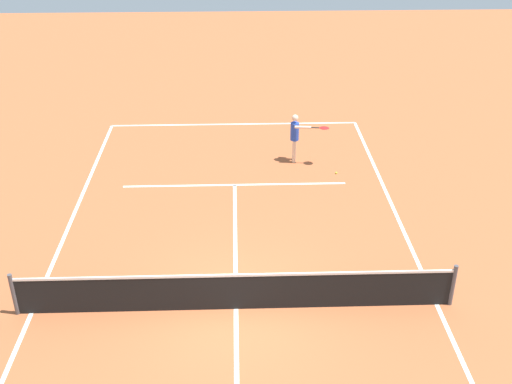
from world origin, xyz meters
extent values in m
plane|color=#AD5933|center=(0.00, 0.00, 0.00)|extent=(60.00, 60.00, 0.00)
cube|color=white|center=(0.00, -11.00, 0.00)|extent=(9.23, 0.10, 0.01)
cube|color=white|center=(-4.61, 0.00, 0.00)|extent=(0.10, 22.01, 0.01)
cube|color=white|center=(4.61, 0.00, 0.00)|extent=(0.10, 22.01, 0.01)
cube|color=white|center=(0.00, -6.05, 0.00)|extent=(6.92, 0.10, 0.01)
cube|color=white|center=(0.00, 0.00, 0.00)|extent=(0.10, 12.10, 0.01)
cylinder|color=#4C4C51|center=(-4.91, 0.00, 0.54)|extent=(0.10, 0.10, 1.07)
cylinder|color=#4C4C51|center=(4.91, 0.00, 0.54)|extent=(0.10, 0.10, 1.07)
cube|color=black|center=(0.00, 0.00, 0.46)|extent=(9.83, 0.03, 0.91)
cube|color=white|center=(0.00, 0.00, 0.93)|extent=(9.83, 0.04, 0.06)
cylinder|color=beige|center=(-2.00, -7.82, 0.38)|extent=(0.12, 0.12, 0.77)
cylinder|color=beige|center=(-1.98, -7.62, 0.38)|extent=(0.12, 0.12, 0.77)
cylinder|color=#2647B7|center=(-1.99, -7.72, 1.07)|extent=(0.28, 0.28, 0.60)
sphere|color=beige|center=(-1.99, -7.72, 1.54)|extent=(0.22, 0.22, 0.22)
cylinder|color=beige|center=(-2.01, -7.91, 1.10)|extent=(0.09, 0.09, 0.53)
cylinder|color=beige|center=(-2.23, -7.50, 1.30)|extent=(0.54, 0.16, 0.09)
cylinder|color=black|center=(-2.63, -7.46, 1.30)|extent=(0.26, 0.07, 0.04)
ellipsoid|color=red|center=(-2.91, -7.42, 1.30)|extent=(0.35, 0.32, 0.04)
sphere|color=#CCE033|center=(-3.27, -6.71, 0.03)|extent=(0.07, 0.07, 0.07)
camera|label=1|loc=(-0.06, 11.47, 9.23)|focal=44.64mm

